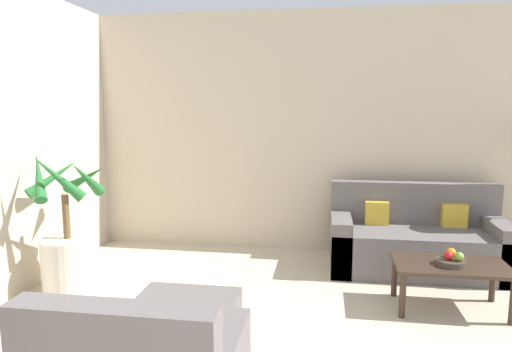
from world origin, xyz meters
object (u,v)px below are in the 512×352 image
object	(u,v)px
apple_green	(459,257)
coffee_table	(451,270)
potted_palm	(68,249)
fruit_bowl	(451,262)
sofa_loveseat	(416,242)
ottoman	(187,326)
orange_fruit	(451,253)
apple_red	(448,255)

from	to	relation	value
apple_green	coffee_table	bearing A→B (deg)	123.82
potted_palm	fruit_bowl	distance (m)	3.23
potted_palm	fruit_bowl	size ratio (longest dim) A/B	5.56
sofa_loveseat	coffee_table	distance (m)	0.92
potted_palm	ottoman	xyz separation A→B (m)	(1.33, -0.82, -0.21)
potted_palm	apple_green	distance (m)	3.29
sofa_loveseat	apple_green	xyz separation A→B (m)	(0.14, -0.97, 0.18)
potted_palm	ottoman	distance (m)	1.57
potted_palm	orange_fruit	bearing A→B (deg)	3.37
ottoman	apple_green	bearing A→B (deg)	25.20
potted_palm	apple_green	world-z (taller)	potted_palm
coffee_table	apple_green	distance (m)	0.16
fruit_bowl	orange_fruit	xyz separation A→B (m)	(0.02, 0.06, 0.06)
sofa_loveseat	apple_red	world-z (taller)	sofa_loveseat
ottoman	apple_red	bearing A→B (deg)	26.52
coffee_table	orange_fruit	bearing A→B (deg)	85.41
orange_fruit	ottoman	bearing A→B (deg)	-152.26
potted_palm	orange_fruit	xyz separation A→B (m)	(3.25, 0.19, 0.06)
apple_green	sofa_loveseat	bearing A→B (deg)	97.95
coffee_table	apple_red	bearing A→B (deg)	-129.93
ottoman	sofa_loveseat	bearing A→B (deg)	46.15
coffee_table	orange_fruit	distance (m)	0.14
apple_red	orange_fruit	distance (m)	0.08
coffee_table	potted_palm	bearing A→B (deg)	-177.11
potted_palm	ottoman	size ratio (longest dim) A/B	1.94
sofa_loveseat	ottoman	xyz separation A→B (m)	(-1.82, -1.89, -0.09)
sofa_loveseat	apple_red	distance (m)	0.98
orange_fruit	potted_palm	bearing A→B (deg)	-176.63
coffee_table	ottoman	bearing A→B (deg)	-152.87
orange_fruit	ottoman	xyz separation A→B (m)	(-1.92, -1.01, -0.27)
fruit_bowl	coffee_table	bearing A→B (deg)	69.80
apple_red	orange_fruit	xyz separation A→B (m)	(0.04, 0.07, 0.00)
potted_palm	sofa_loveseat	xyz separation A→B (m)	(3.15, 1.08, -0.12)
apple_green	ottoman	distance (m)	2.18
sofa_loveseat	orange_fruit	bearing A→B (deg)	-83.72
sofa_loveseat	orange_fruit	distance (m)	0.91
potted_palm	ottoman	bearing A→B (deg)	-31.59
sofa_loveseat	ottoman	world-z (taller)	sofa_loveseat
fruit_bowl	apple_green	world-z (taller)	apple_green
apple_green	orange_fruit	xyz separation A→B (m)	(-0.04, 0.09, 0.00)
sofa_loveseat	fruit_bowl	world-z (taller)	sofa_loveseat
coffee_table	fruit_bowl	world-z (taller)	fruit_bowl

